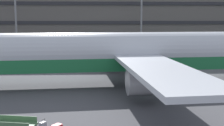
# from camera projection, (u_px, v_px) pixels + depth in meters

# --- Properties ---
(ground_plane) EXTENTS (600.00, 600.00, 0.00)m
(ground_plane) POSITION_uv_depth(u_px,v_px,m) (74.00, 86.00, 31.37)
(ground_plane) COLOR #4C4C51
(terminal_structure) EXTENTS (137.88, 20.49, 19.65)m
(terminal_structure) POSITION_uv_depth(u_px,v_px,m) (88.00, 5.00, 73.13)
(terminal_structure) COLOR #605B56
(terminal_structure) RESTS_ON ground_plane
(airliner) EXTENTS (43.67, 35.41, 11.30)m
(airliner) POSITION_uv_depth(u_px,v_px,m) (127.00, 54.00, 31.13)
(airliner) COLOR silver
(airliner) RESTS_ON ground_plane
(suitcase_orange) EXTENTS (0.73, 0.77, 0.23)m
(suitcase_orange) POSITION_uv_depth(u_px,v_px,m) (57.00, 126.00, 19.23)
(suitcase_orange) COLOR #B21E23
(suitcase_orange) RESTS_ON ground_plane
(baggage_cart) EXTENTS (3.37, 1.76, 0.82)m
(baggage_cart) POSITION_uv_depth(u_px,v_px,m) (14.00, 125.00, 18.56)
(baggage_cart) COLOR #4C724C
(baggage_cart) RESTS_ON ground_plane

